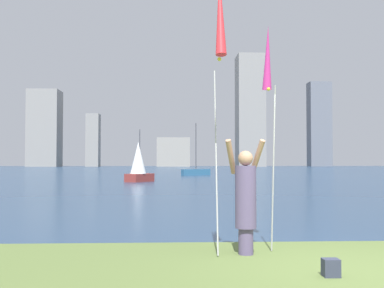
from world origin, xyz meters
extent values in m
cube|color=navy|center=(0.00, 61.12, -0.06)|extent=(120.00, 117.76, 0.12)
cube|color=#2D381C|center=(0.00, 2.24, -0.02)|extent=(120.00, 0.70, 0.02)
cylinder|color=#594C72|center=(-1.28, 1.10, 0.20)|extent=(0.23, 0.23, 0.41)
cylinder|color=#594C72|center=(-1.28, 1.10, 0.90)|extent=(0.33, 0.33, 0.97)
sphere|color=tan|center=(-1.28, 1.10, 1.50)|extent=(0.24, 0.24, 0.24)
cylinder|color=tan|center=(-1.49, 1.23, 1.52)|extent=(0.24, 0.38, 0.56)
cylinder|color=tan|center=(-1.07, 1.23, 1.52)|extent=(0.24, 0.38, 0.56)
cylinder|color=#B2B2B7|center=(-1.74, 1.17, 1.48)|extent=(0.02, 0.56, 2.92)
cone|color=red|center=(-1.74, 0.52, 3.64)|extent=(0.16, 0.40, 1.36)
sphere|color=yellow|center=(-1.74, 0.64, 2.97)|extent=(0.06, 0.06, 0.06)
cylinder|color=#B2B2B7|center=(-0.82, 1.17, 1.33)|extent=(0.02, 0.36, 2.64)
cone|color=#D83399|center=(-0.82, 1.57, 3.19)|extent=(0.16, 0.29, 1.09)
sphere|color=yellow|center=(-0.82, 1.51, 2.66)|extent=(0.06, 0.06, 0.06)
cube|color=#33384C|center=(-0.43, -0.36, 0.11)|extent=(0.21, 0.18, 0.22)
cube|color=#2D6084|center=(0.08, 41.27, 0.30)|extent=(3.00, 2.06, 0.59)
cylinder|color=#47474C|center=(0.08, 41.27, 2.89)|extent=(0.10, 0.10, 4.61)
cube|color=maroon|center=(-4.58, 26.65, 0.28)|extent=(2.00, 2.36, 0.56)
cylinder|color=#47474C|center=(-4.58, 26.65, 2.08)|extent=(0.07, 0.07, 3.04)
cone|color=white|center=(-4.67, 26.52, 1.65)|extent=(1.50, 1.50, 2.18)
cube|color=gray|center=(-32.49, 108.97, 9.11)|extent=(7.19, 6.48, 18.22)
cube|color=gray|center=(-20.99, 108.94, 6.30)|extent=(3.04, 3.94, 12.61)
cube|color=gray|center=(-1.78, 109.61, 3.47)|extent=(7.86, 6.52, 6.93)
cube|color=gray|center=(16.45, 106.18, 13.22)|extent=(6.33, 7.11, 26.44)
cube|color=slate|center=(34.39, 110.24, 10.42)|extent=(5.32, 3.87, 20.84)
camera|label=1|loc=(-2.46, -6.36, 1.47)|focal=44.76mm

